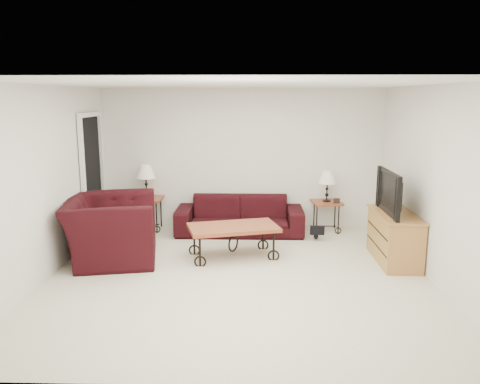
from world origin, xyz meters
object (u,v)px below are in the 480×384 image
side_table_right (326,216)px  armchair (111,229)px  tv_stand (394,237)px  sofa (240,215)px  coffee_table (233,242)px  lamp_right (327,186)px  lamp_left (146,181)px  side_table_left (147,214)px  backpack (316,226)px  television (396,192)px

side_table_right → armchair: size_ratio=0.38×
side_table_right → tv_stand: tv_stand is taller
sofa → coffee_table: (-0.06, -1.28, -0.08)m
lamp_right → lamp_left: bearing=180.0°
tv_stand → sofa: bearing=148.5°
sofa → armchair: (-1.83, -1.41, 0.14)m
side_table_left → backpack: 3.00m
armchair → television: (4.08, 0.02, 0.56)m
lamp_left → side_table_left: bearing=0.0°
lamp_right → coffee_table: (-1.59, -1.46, -0.57)m
lamp_left → lamp_right: bearing=0.0°
side_table_right → lamp_left: 3.25m
lamp_right → television: 1.74m
lamp_left → side_table_right: bearing=0.0°
coffee_table → side_table_left: bearing=137.6°
tv_stand → lamp_right: bearing=115.3°
side_table_left → armchair: (-0.17, -1.59, 0.16)m
side_table_left → coffee_table: bearing=-42.4°
lamp_right → side_table_right: bearing=0.0°
coffee_table → television: size_ratio=1.21×
side_table_right → lamp_right: size_ratio=1.00×
coffee_table → tv_stand: (2.33, -0.11, 0.11)m
side_table_left → backpack: side_table_left is taller
coffee_table → armchair: armchair is taller
side_table_left → tv_stand: bearing=-21.8°
backpack → television: bearing=-69.8°
lamp_left → sofa: bearing=-6.2°
side_table_right → lamp_left: bearing=180.0°
side_table_left → television: size_ratio=0.55×
side_table_left → lamp_left: bearing=0.0°
lamp_left → television: 4.22m
side_table_left → lamp_left: (0.00, 0.00, 0.59)m
side_table_right → coffee_table: (-1.59, -1.46, -0.03)m
coffee_table → backpack: coffee_table is taller
television → sofa: bearing=-121.7°
side_table_right → tv_stand: bearing=-64.7°
sofa → television: bearing=-31.7°
armchair → tv_stand: (4.11, 0.02, -0.10)m
lamp_right → tv_stand: bearing=-64.7°
tv_stand → backpack: size_ratio=2.56×
lamp_right → tv_stand: 1.80m
side_table_right → armchair: armchair is taller
sofa → tv_stand: size_ratio=1.84×
side_table_right → backpack: bearing=-115.0°
television → side_table_right: bearing=-155.3°
side_table_left → lamp_left: lamp_left is taller
television → tv_stand: bearing=90.0°
sofa → armchair: size_ratio=1.56×
lamp_right → television: bearing=-65.3°
side_table_left → coffee_table: 2.17m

